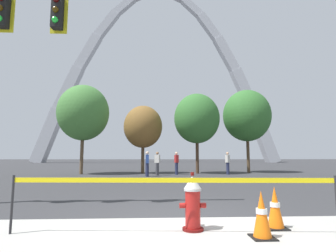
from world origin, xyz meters
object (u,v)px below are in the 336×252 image
(fire_hydrant, at_px, (193,203))
(pedestrian_walking_left, at_px, (157,163))
(pedestrian_near_trees, at_px, (177,163))
(pedestrian_walking_right, at_px, (147,164))
(traffic_cone_by_hydrant, at_px, (262,215))
(pedestrian_standing_center, at_px, (228,163))
(monument_arch, at_px, (158,81))
(traffic_cone_mid_sidewalk, at_px, (275,208))

(fire_hydrant, xyz_separation_m, pedestrian_walking_left, (-0.53, 13.18, 0.35))
(pedestrian_near_trees, bearing_deg, pedestrian_walking_right, -140.25)
(traffic_cone_by_hydrant, height_order, pedestrian_standing_center, pedestrian_standing_center)
(monument_arch, distance_m, pedestrian_standing_center, 41.10)
(traffic_cone_by_hydrant, bearing_deg, pedestrian_standing_center, 76.35)
(monument_arch, xyz_separation_m, pedestrian_walking_right, (-0.97, -38.89, -16.92))
(monument_arch, bearing_deg, traffic_cone_by_hydrant, -88.63)
(traffic_cone_by_hydrant, relative_size, monument_arch, 0.01)
(traffic_cone_mid_sidewalk, height_order, pedestrian_near_trees, pedestrian_near_trees)
(pedestrian_walking_left, height_order, pedestrian_standing_center, same)
(pedestrian_walking_right, height_order, pedestrian_near_trees, same)
(pedestrian_walking_left, distance_m, pedestrian_walking_right, 1.23)
(fire_hydrant, xyz_separation_m, pedestrian_walking_right, (-1.18, 12.13, 0.35))
(fire_hydrant, height_order, pedestrian_walking_right, pedestrian_walking_right)
(traffic_cone_mid_sidewalk, height_order, pedestrian_standing_center, pedestrian_standing_center)
(pedestrian_standing_center, relative_size, pedestrian_near_trees, 1.00)
(fire_hydrant, height_order, traffic_cone_mid_sidewalk, fire_hydrant)
(pedestrian_walking_right, xyz_separation_m, pedestrian_near_trees, (2.01, 1.67, 0.00))
(fire_hydrant, height_order, monument_arch, monument_arch)
(fire_hydrant, relative_size, pedestrian_near_trees, 0.62)
(pedestrian_standing_center, bearing_deg, pedestrian_walking_right, -163.06)
(fire_hydrant, bearing_deg, pedestrian_standing_center, 72.02)
(fire_hydrant, bearing_deg, traffic_cone_mid_sidewalk, 1.77)
(pedestrian_walking_left, xyz_separation_m, pedestrian_near_trees, (1.36, 0.62, 0.00))
(traffic_cone_mid_sidewalk, xyz_separation_m, pedestrian_near_trees, (-0.65, 13.76, 0.46))
(fire_hydrant, relative_size, traffic_cone_mid_sidewalk, 1.36)
(traffic_cone_by_hydrant, height_order, traffic_cone_mid_sidewalk, same)
(fire_hydrant, bearing_deg, monument_arch, 90.24)
(traffic_cone_by_hydrant, bearing_deg, traffic_cone_mid_sidewalk, 48.98)
(traffic_cone_mid_sidewalk, distance_m, pedestrian_standing_center, 14.15)
(traffic_cone_by_hydrant, xyz_separation_m, pedestrian_standing_center, (3.48, 14.35, 0.46))
(pedestrian_near_trees, bearing_deg, traffic_cone_mid_sidewalk, -87.29)
(monument_arch, height_order, pedestrian_standing_center, monument_arch)
(monument_arch, distance_m, pedestrian_walking_left, 41.46)
(pedestrian_near_trees, bearing_deg, traffic_cone_by_hydrant, -89.24)
(pedestrian_standing_center, bearing_deg, pedestrian_walking_left, -172.24)
(monument_arch, relative_size, pedestrian_standing_center, 32.98)
(monument_arch, bearing_deg, traffic_cone_mid_sidewalk, -88.10)
(traffic_cone_mid_sidewalk, bearing_deg, pedestrian_walking_right, 102.40)
(pedestrian_standing_center, relative_size, pedestrian_walking_right, 1.00)
(pedestrian_walking_right, bearing_deg, monument_arch, 88.57)
(pedestrian_standing_center, bearing_deg, fire_hydrant, -107.98)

